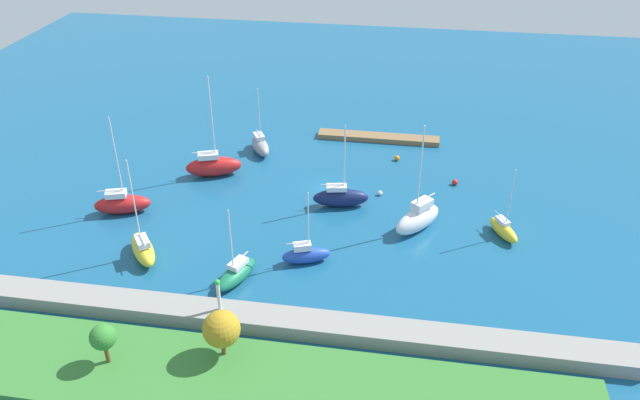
{
  "coord_description": "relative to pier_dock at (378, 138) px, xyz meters",
  "views": [
    {
      "loc": [
        -10.74,
        72.57,
        43.13
      ],
      "look_at": [
        0.0,
        5.52,
        1.5
      ],
      "focal_mm": 34.82,
      "sensor_mm": 36.0,
      "label": 1
    }
  ],
  "objects": [
    {
      "name": "sailboat_navy_far_north",
      "position": [
        3.36,
        20.5,
        0.95
      ],
      "size": [
        7.54,
        3.52,
        11.55
      ],
      "rotation": [
        0.0,
        0.0,
        3.33
      ],
      "color": "#141E4C",
      "rests_on": "water"
    },
    {
      "name": "mooring_buoy_white",
      "position": [
        -1.56,
        16.99,
        -0.06
      ],
      "size": [
        0.67,
        0.67,
        0.67
      ],
      "primitive_type": "sphere",
      "color": "white",
      "rests_on": "water"
    },
    {
      "name": "park_tree_west",
      "position": [
        20.57,
        51.98,
        3.55
      ],
      "size": [
        2.39,
        2.39,
        4.19
      ],
      "color": "brown",
      "rests_on": "shoreline_park"
    },
    {
      "name": "sailboat_red_far_south",
      "position": [
        22.19,
        15.18,
        1.16
      ],
      "size": [
        8.26,
        4.99,
        14.77
      ],
      "rotation": [
        0.0,
        0.0,
        3.47
      ],
      "color": "red",
      "rests_on": "water"
    },
    {
      "name": "breakwater",
      "position": [
        5.84,
        44.19,
        0.4
      ],
      "size": [
        66.93,
        3.22,
        1.59
      ],
      "primitive_type": "cube",
      "color": "gray",
      "rests_on": "ground"
    },
    {
      "name": "water",
      "position": [
        5.84,
        16.39,
        -0.39
      ],
      "size": [
        160.0,
        160.0,
        0.0
      ],
      "primitive_type": "plane",
      "color": "#19567F",
      "rests_on": "ground"
    },
    {
      "name": "sailboat_blue_center_basin",
      "position": [
        5.66,
        33.14,
        0.67
      ],
      "size": [
        5.87,
        3.56,
        9.23
      ],
      "rotation": [
        0.0,
        0.0,
        3.48
      ],
      "color": "#2347B2",
      "rests_on": "water"
    },
    {
      "name": "sailboat_gray_off_beacon",
      "position": [
        17.37,
        7.19,
        0.82
      ],
      "size": [
        4.84,
        6.36,
        10.37
      ],
      "rotation": [
        0.0,
        0.0,
        2.08
      ],
      "color": "gray",
      "rests_on": "water"
    },
    {
      "name": "park_tree_center",
      "position": [
        10.44,
        49.37,
        3.63
      ],
      "size": [
        3.47,
        3.47,
        4.79
      ],
      "color": "brown",
      "rests_on": "shoreline_park"
    },
    {
      "name": "sailboat_yellow_inner_mooring",
      "position": [
        -17.0,
        24.22,
        0.56
      ],
      "size": [
        3.99,
        5.46,
        9.29
      ],
      "rotation": [
        0.0,
        0.0,
        2.07
      ],
      "color": "yellow",
      "rests_on": "water"
    },
    {
      "name": "mooring_buoy_red",
      "position": [
        -11.59,
        12.52,
        0.02
      ],
      "size": [
        0.81,
        0.81,
        0.81
      ],
      "primitive_type": "sphere",
      "color": "red",
      "rests_on": "water"
    },
    {
      "name": "harbor_beacon",
      "position": [
        12.35,
        44.19,
        3.35
      ],
      "size": [
        0.56,
        0.56,
        3.73
      ],
      "color": "silver",
      "rests_on": "breakwater"
    },
    {
      "name": "sailboat_red_lone_south",
      "position": [
        30.76,
        26.51,
        0.98
      ],
      "size": [
        7.51,
        4.44,
        13.31
      ],
      "rotation": [
        0.0,
        0.0,
        3.44
      ],
      "color": "red",
      "rests_on": "water"
    },
    {
      "name": "pier_dock",
      "position": [
        0.0,
        0.0,
        0.0
      ],
      "size": [
        19.01,
        2.5,
        0.78
      ],
      "primitive_type": "cube",
      "color": "olive",
      "rests_on": "ground"
    },
    {
      "name": "sailboat_white_near_pier",
      "position": [
        -6.7,
        24.46,
        1.26
      ],
      "size": [
        6.54,
        7.25,
        14.16
      ],
      "rotation": [
        0.0,
        0.0,
        0.89
      ],
      "color": "white",
      "rests_on": "water"
    },
    {
      "name": "shoreline_park",
      "position": [
        5.84,
        52.15,
        0.1
      ],
      "size": [
        58.93,
        10.03,
        0.99
      ],
      "primitive_type": "cube",
      "color": "#387A33",
      "rests_on": "ground"
    },
    {
      "name": "mooring_buoy_orange",
      "position": [
        -3.28,
        6.55,
        0.0
      ],
      "size": [
        0.79,
        0.79,
        0.79
      ],
      "primitive_type": "sphere",
      "color": "orange",
      "rests_on": "water"
    },
    {
      "name": "sailboat_green_outer_mooring",
      "position": [
        12.58,
        37.72,
        0.61
      ],
      "size": [
        4.35,
        6.63,
        9.39
      ],
      "rotation": [
        0.0,
        0.0,
        1.19
      ],
      "color": "#19724C",
      "rests_on": "water"
    },
    {
      "name": "sailboat_yellow_east_end",
      "position": [
        24.27,
        35.28,
        0.88
      ],
      "size": [
        5.7,
        6.72,
        12.56
      ],
      "rotation": [
        0.0,
        0.0,
        5.34
      ],
      "color": "yellow",
      "rests_on": "water"
    }
  ]
}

